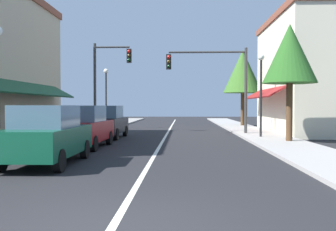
% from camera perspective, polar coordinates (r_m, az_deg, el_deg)
% --- Properties ---
extents(ground_plane, '(80.00, 80.00, 0.00)m').
position_cam_1_polar(ground_plane, '(23.27, -0.24, -2.89)').
color(ground_plane, black).
extents(sidewalk_left, '(2.60, 56.00, 0.12)m').
position_cam_1_polar(sidewalk_left, '(24.15, -13.41, -2.63)').
color(sidewalk_left, gray).
rests_on(sidewalk_left, ground).
extents(sidewalk_right, '(2.60, 56.00, 0.12)m').
position_cam_1_polar(sidewalk_right, '(23.68, 13.19, -2.71)').
color(sidewalk_right, '#A39E99').
rests_on(sidewalk_right, ground).
extents(lane_center_stripe, '(0.14, 52.00, 0.01)m').
position_cam_1_polar(lane_center_stripe, '(23.27, -0.24, -2.89)').
color(lane_center_stripe, silver).
rests_on(lane_center_stripe, ground).
extents(storefront_right_block, '(6.46, 10.20, 7.59)m').
position_cam_1_polar(storefront_right_block, '(26.61, 20.66, 5.74)').
color(storefront_right_block, beige).
rests_on(storefront_right_block, ground).
extents(parked_car_nearest_left, '(1.81, 4.11, 1.77)m').
position_cam_1_polar(parked_car_nearest_left, '(11.98, -17.55, -2.82)').
color(parked_car_nearest_left, '#0F4C33').
rests_on(parked_car_nearest_left, ground).
extents(parked_car_second_left, '(1.87, 4.15, 1.77)m').
position_cam_1_polar(parked_car_second_left, '(16.43, -12.46, -1.66)').
color(parked_car_second_left, maroon).
rests_on(parked_car_second_left, ground).
extents(parked_car_third_left, '(1.86, 4.14, 1.77)m').
position_cam_1_polar(parked_car_third_left, '(21.14, -9.14, -0.96)').
color(parked_car_third_left, black).
rests_on(parked_car_third_left, ground).
extents(traffic_signal_mast_arm, '(4.90, 0.50, 5.26)m').
position_cam_1_polar(traffic_signal_mast_arm, '(23.45, 7.29, 5.95)').
color(traffic_signal_mast_arm, '#333333').
rests_on(traffic_signal_mast_arm, ground).
extents(traffic_signal_left_corner, '(2.54, 0.50, 5.86)m').
position_cam_1_polar(traffic_signal_left_corner, '(25.60, -9.14, 6.01)').
color(traffic_signal_left_corner, '#333333').
rests_on(traffic_signal_left_corner, ground).
extents(street_lamp_right_mid, '(0.36, 0.36, 4.53)m').
position_cam_1_polar(street_lamp_right_mid, '(21.05, 13.65, 4.99)').
color(street_lamp_right_mid, black).
rests_on(street_lamp_right_mid, ground).
extents(street_lamp_left_far, '(0.36, 0.36, 4.62)m').
position_cam_1_polar(street_lamp_left_far, '(29.95, -9.19, 4.04)').
color(street_lamp_left_far, black).
rests_on(street_lamp_left_far, ground).
extents(tree_right_near, '(2.52, 2.52, 5.59)m').
position_cam_1_polar(tree_right_near, '(18.97, 17.64, 8.65)').
color(tree_right_near, '#4C331E').
rests_on(tree_right_near, ground).
extents(tree_right_far, '(3.27, 3.27, 6.46)m').
position_cam_1_polar(tree_right_far, '(33.08, 11.04, 6.41)').
color(tree_right_far, '#4C331E').
rests_on(tree_right_far, ground).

